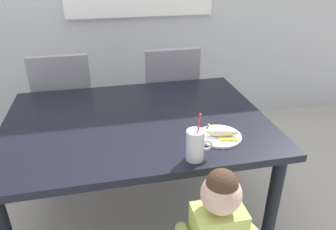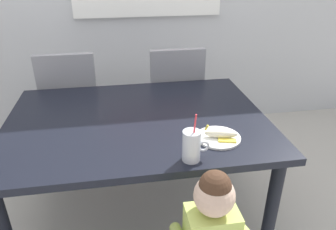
# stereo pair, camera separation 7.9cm
# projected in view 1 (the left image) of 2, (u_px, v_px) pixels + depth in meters

# --- Properties ---
(ground_plane) EXTENTS (24.00, 24.00, 0.00)m
(ground_plane) POSITION_uv_depth(u_px,v_px,m) (141.00, 213.00, 2.18)
(ground_plane) COLOR #B7B2A8
(dining_table) EXTENTS (1.50, 1.09, 0.73)m
(dining_table) POSITION_uv_depth(u_px,v_px,m) (137.00, 131.00, 1.88)
(dining_table) COLOR black
(dining_table) RESTS_ON ground
(dining_chair_left) EXTENTS (0.44, 0.45, 0.96)m
(dining_chair_left) POSITION_uv_depth(u_px,v_px,m) (66.00, 104.00, 2.49)
(dining_chair_left) COLOR gray
(dining_chair_left) RESTS_ON ground
(dining_chair_right) EXTENTS (0.44, 0.44, 0.96)m
(dining_chair_right) POSITION_uv_depth(u_px,v_px,m) (169.00, 95.00, 2.64)
(dining_chair_right) COLOR gray
(dining_chair_right) RESTS_ON ground
(toddler_standing) EXTENTS (0.33, 0.24, 0.84)m
(toddler_standing) POSITION_uv_depth(u_px,v_px,m) (218.00, 230.00, 1.37)
(toddler_standing) COLOR #3F4760
(toddler_standing) RESTS_ON ground
(milk_cup) EXTENTS (0.13, 0.08, 0.25)m
(milk_cup) POSITION_uv_depth(u_px,v_px,m) (195.00, 147.00, 1.45)
(milk_cup) COLOR silver
(milk_cup) RESTS_ON dining_table
(snack_plate) EXTENTS (0.23, 0.23, 0.01)m
(snack_plate) POSITION_uv_depth(u_px,v_px,m) (219.00, 136.00, 1.66)
(snack_plate) COLOR white
(snack_plate) RESTS_ON dining_table
(peeled_banana) EXTENTS (0.18, 0.13, 0.07)m
(peeled_banana) POSITION_uv_depth(u_px,v_px,m) (223.00, 133.00, 1.64)
(peeled_banana) COLOR #F4EAC6
(peeled_banana) RESTS_ON snack_plate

